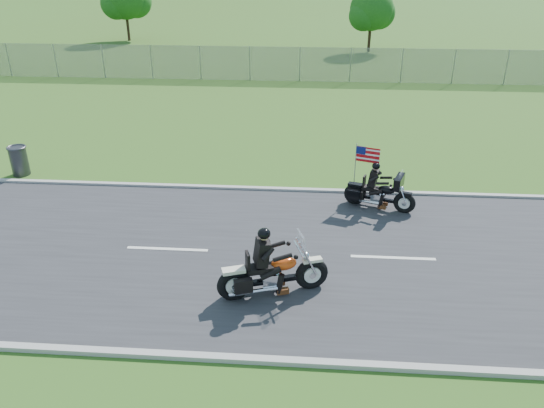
{
  "coord_description": "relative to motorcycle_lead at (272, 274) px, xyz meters",
  "views": [
    {
      "loc": [
        1.71,
        -12.01,
        7.4
      ],
      "look_at": [
        0.82,
        0.0,
        1.49
      ],
      "focal_mm": 35.0,
      "sensor_mm": 36.0,
      "label": 1
    }
  ],
  "objects": [
    {
      "name": "curb_north",
      "position": [
        -0.95,
        5.83,
        -0.52
      ],
      "size": [
        120.0,
        0.18,
        0.12
      ],
      "primitive_type": "cube",
      "color": "#9E9B93",
      "rests_on": "ground"
    },
    {
      "name": "tree_fence_near",
      "position": [
        5.1,
        31.81,
        2.41
      ],
      "size": [
        3.52,
        3.28,
        4.75
      ],
      "color": "#382316",
      "rests_on": "ground"
    },
    {
      "name": "trash_can",
      "position": [
        -9.46,
        6.55,
        -0.05
      ],
      "size": [
        0.74,
        0.74,
        1.03
      ],
      "primitive_type": "cylinder",
      "rotation": [
        0.0,
        0.0,
        -0.3
      ],
      "color": "#343539",
      "rests_on": "ground"
    },
    {
      "name": "motorcycle_lead",
      "position": [
        0.0,
        0.0,
        0.0
      ],
      "size": [
        2.59,
        1.2,
        1.8
      ],
      "rotation": [
        0.0,
        0.0,
        0.32
      ],
      "color": "black",
      "rests_on": "ground"
    },
    {
      "name": "motorcycle_follow",
      "position": [
        2.97,
        4.74,
        -0.05
      ],
      "size": [
        2.16,
        1.09,
        1.87
      ],
      "rotation": [
        0.0,
        0.0,
        -0.34
      ],
      "color": "black",
      "rests_on": "ground"
    },
    {
      "name": "curb_south",
      "position": [
        -0.95,
        -2.27,
        -0.52
      ],
      "size": [
        120.0,
        0.18,
        0.12
      ],
      "primitive_type": "cube",
      "color": "#9E9B93",
      "rests_on": "ground"
    },
    {
      "name": "fence",
      "position": [
        -5.95,
        21.78,
        0.43
      ],
      "size": [
        60.0,
        0.03,
        2.0
      ],
      "primitive_type": "cube",
      "color": "gray",
      "rests_on": "ground"
    },
    {
      "name": "ground",
      "position": [
        -0.95,
        1.78,
        -0.57
      ],
      "size": [
        420.0,
        420.0,
        0.0
      ],
      "primitive_type": "plane",
      "color": "#395019",
      "rests_on": "ground"
    },
    {
      "name": "road",
      "position": [
        -0.95,
        1.78,
        -0.55
      ],
      "size": [
        120.0,
        8.0,
        0.04
      ],
      "primitive_type": "cube",
      "color": "#28282B",
      "rests_on": "ground"
    }
  ]
}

